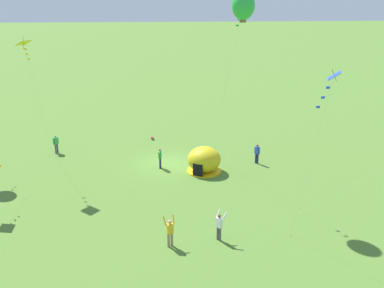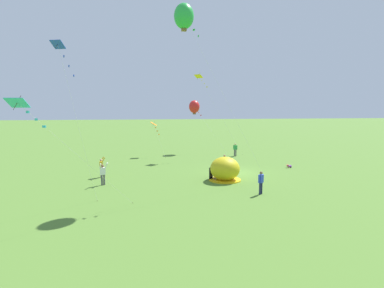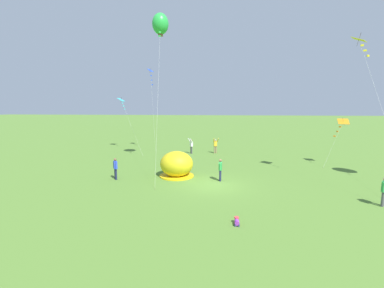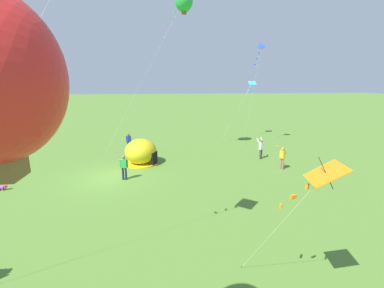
{
  "view_description": "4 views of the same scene",
  "coord_description": "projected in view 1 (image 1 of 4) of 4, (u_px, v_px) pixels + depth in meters",
  "views": [
    {
      "loc": [
        0.06,
        35.55,
        14.47
      ],
      "look_at": [
        -1.83,
        5.17,
        3.56
      ],
      "focal_mm": 42.0,
      "sensor_mm": 36.0,
      "label": 1
    },
    {
      "loc": [
        -28.13,
        8.96,
        6.31
      ],
      "look_at": [
        1.72,
        4.1,
        2.73
      ],
      "focal_mm": 28.0,
      "sensor_mm": 36.0,
      "label": 2
    },
    {
      "loc": [
        0.51,
        -18.38,
        5.73
      ],
      "look_at": [
        -1.92,
        3.41,
        2.5
      ],
      "focal_mm": 24.0,
      "sensor_mm": 36.0,
      "label": 3
    },
    {
      "loc": [
        17.85,
        3.37,
        6.53
      ],
      "look_at": [
        -1.11,
        5.94,
        2.0
      ],
      "focal_mm": 24.0,
      "sensor_mm": 36.0,
      "label": 4
    }
  ],
  "objects": [
    {
      "name": "kite_yellow",
      "position": [
        25.0,
        47.0,
        32.75
      ],
      "size": [
        1.31,
        6.97,
        10.84
      ],
      "color": "silver",
      "rests_on": "ground"
    },
    {
      "name": "person_near_tent",
      "position": [
        160.0,
        157.0,
        37.01
      ],
      "size": [
        0.27,
        0.59,
        1.72
      ],
      "color": "#1E2347",
      "rests_on": "ground"
    },
    {
      "name": "person_far_back",
      "position": [
        257.0,
        153.0,
        37.97
      ],
      "size": [
        0.42,
        0.49,
        1.72
      ],
      "color": "#1E2347",
      "rests_on": "ground"
    },
    {
      "name": "person_flying_kite",
      "position": [
        170.0,
        231.0,
        25.88
      ],
      "size": [
        0.71,
        0.6,
        1.89
      ],
      "color": "#8C7251",
      "rests_on": "ground"
    },
    {
      "name": "person_arms_raised",
      "position": [
        219.0,
        225.0,
        26.53
      ],
      "size": [
        0.67,
        0.72,
        1.89
      ],
      "color": "#4C4C51",
      "rests_on": "ground"
    },
    {
      "name": "ground_plane",
      "position": [
        167.0,
        163.0,
        38.29
      ],
      "size": [
        300.0,
        300.0,
        0.0
      ],
      "primitive_type": "plane",
      "color": "#517A2D"
    },
    {
      "name": "kite_green",
      "position": [
        243.0,
        5.0,
        28.69
      ],
      "size": [
        1.87,
        8.17,
        14.1
      ],
      "color": "silver",
      "rests_on": "ground"
    },
    {
      "name": "person_watching_sky",
      "position": [
        56.0,
        143.0,
        40.28
      ],
      "size": [
        0.43,
        0.47,
        1.72
      ],
      "color": "#4C4C51",
      "rests_on": "ground"
    },
    {
      "name": "kite_blue",
      "position": [
        330.0,
        85.0,
        22.52
      ],
      "size": [
        1.35,
        2.27,
        10.45
      ],
      "color": "silver",
      "rests_on": "ground"
    },
    {
      "name": "toddler_crawling",
      "position": [
        152.0,
        137.0,
        44.16
      ],
      "size": [
        0.27,
        0.55,
        0.32
      ],
      "color": "purple",
      "rests_on": "ground"
    },
    {
      "name": "popup_tent",
      "position": [
        204.0,
        160.0,
        36.31
      ],
      "size": [
        2.81,
        2.81,
        2.1
      ],
      "color": "gold",
      "rests_on": "ground"
    }
  ]
}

